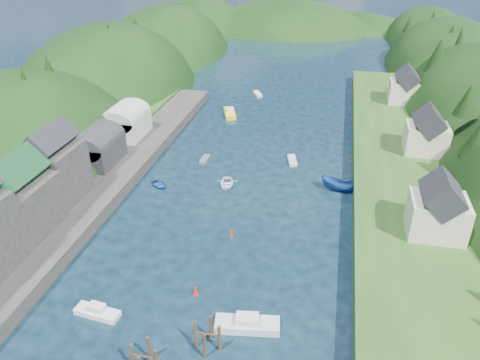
# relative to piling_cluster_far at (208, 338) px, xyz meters

# --- Properties ---
(ground) EXTENTS (600.00, 600.00, 0.00)m
(ground) POSITION_rel_piling_cluster_far_xyz_m (-2.71, 50.34, -1.32)
(ground) COLOR black
(ground) RESTS_ON ground
(hillside_left) EXTENTS (44.00, 245.56, 52.00)m
(hillside_left) POSITION_rel_piling_cluster_far_xyz_m (-47.71, 75.34, -9.35)
(hillside_left) COLOR black
(hillside_left) RESTS_ON ground
(hillside_right) EXTENTS (36.00, 245.56, 48.00)m
(hillside_right) POSITION_rel_piling_cluster_far_xyz_m (42.29, 75.34, -8.73)
(hillside_right) COLOR black
(hillside_right) RESTS_ON ground
(far_hills) EXTENTS (103.00, 68.00, 44.00)m
(far_hills) POSITION_rel_piling_cluster_far_xyz_m (-1.50, 174.34, -12.12)
(far_hills) COLOR black
(far_hills) RESTS_ON ground
(hill_trees) EXTENTS (91.20, 148.42, 12.66)m
(hill_trees) POSITION_rel_piling_cluster_far_xyz_m (-2.98, 65.64, 9.76)
(hill_trees) COLOR black
(hill_trees) RESTS_ON ground
(quay_left) EXTENTS (12.00, 110.00, 2.00)m
(quay_left) POSITION_rel_piling_cluster_far_xyz_m (-26.71, 20.34, -0.32)
(quay_left) COLOR #2D2B28
(quay_left) RESTS_ON ground
(terrace_left_grass) EXTENTS (12.00, 110.00, 2.50)m
(terrace_left_grass) POSITION_rel_piling_cluster_far_xyz_m (-33.71, 20.34, -0.07)
(terrace_left_grass) COLOR #234719
(terrace_left_grass) RESTS_ON ground
(boat_sheds) EXTENTS (7.00, 21.00, 7.50)m
(boat_sheds) POSITION_rel_piling_cluster_far_xyz_m (-28.71, 39.34, 3.95)
(boat_sheds) COLOR #2D2D30
(boat_sheds) RESTS_ON quay_left
(terrace_right) EXTENTS (16.00, 120.00, 2.40)m
(terrace_right) POSITION_rel_piling_cluster_far_xyz_m (22.29, 40.34, -0.12)
(terrace_right) COLOR #234719
(terrace_right) RESTS_ON ground
(right_bank_cottages) EXTENTS (9.00, 59.24, 8.41)m
(right_bank_cottages) POSITION_rel_piling_cluster_far_xyz_m (25.29, 48.67, 4.53)
(right_bank_cottages) COLOR beige
(right_bank_cottages) RESTS_ON terrace_right
(piling_cluster_far) EXTENTS (2.93, 2.76, 3.78)m
(piling_cluster_far) POSITION_rel_piling_cluster_far_xyz_m (0.00, 0.00, 0.00)
(piling_cluster_far) COLOR #382314
(piling_cluster_far) RESTS_ON ground
(channel_buoy_near) EXTENTS (0.70, 0.70, 1.10)m
(channel_buoy_near) POSITION_rel_piling_cluster_far_xyz_m (-3.51, 7.29, -0.84)
(channel_buoy_near) COLOR #B11A0E
(channel_buoy_near) RESTS_ON ground
(channel_buoy_far) EXTENTS (0.70, 0.70, 1.10)m
(channel_buoy_far) POSITION_rel_piling_cluster_far_xyz_m (-2.02, 19.51, -0.84)
(channel_buoy_far) COLOR #B11A0E
(channel_buoy_far) RESTS_ON ground
(moored_boats) EXTENTS (36.52, 101.42, 2.43)m
(moored_boats) POSITION_rel_piling_cluster_far_xyz_m (-5.64, 17.66, -0.61)
(moored_boats) COLOR navy
(moored_boats) RESTS_ON ground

